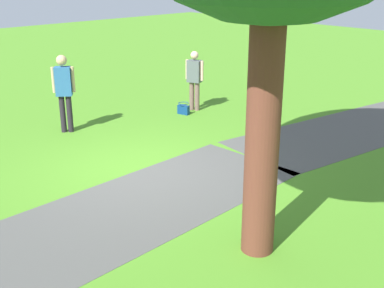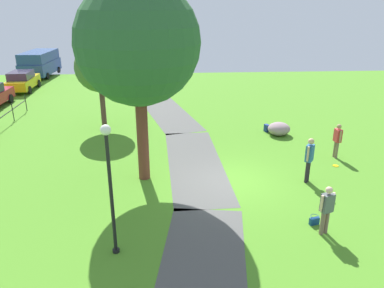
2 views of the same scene
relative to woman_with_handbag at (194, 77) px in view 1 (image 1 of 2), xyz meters
name	(u,v)px [view 1 (image 1 of 2)]	position (x,y,z in m)	size (l,w,h in m)	color
ground_plane	(141,171)	(3.70, 2.38, -0.92)	(48.00, 48.00, 0.00)	#4A8723
footpath_segment_near	(373,124)	(-2.34, 3.99, -0.92)	(8.26, 3.48, 0.01)	#4D4D4A
footpath_segment_mid	(89,227)	(5.61, 3.55, -0.92)	(8.08, 2.62, 0.01)	#4D4D4A
woman_with_handbag	(194,77)	(0.00, 0.00, 0.00)	(0.35, 0.49, 1.60)	#72574E
man_near_boulder	(64,88)	(3.48, -0.72, 0.15)	(0.43, 0.41, 1.82)	#251E28
handbag_on_grass	(183,109)	(0.50, 0.10, -0.78)	(0.33, 0.34, 0.31)	navy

